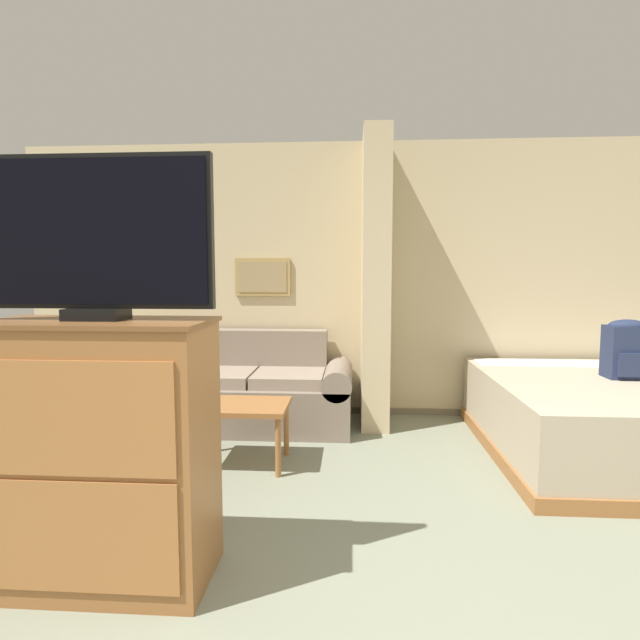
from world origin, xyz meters
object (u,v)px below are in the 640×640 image
object	(u,v)px
tv_dresser	(102,452)
tv	(93,237)
table_lamp	(142,333)
bed	(617,418)
couch	(256,391)
coffee_table	(239,411)
backpack	(627,348)

from	to	relation	value
tv_dresser	tv	bearing A→B (deg)	90.00
table_lamp	tv_dresser	bearing A→B (deg)	-70.70
tv	bed	distance (m)	3.74
couch	table_lamp	world-z (taller)	table_lamp
couch	coffee_table	bearing A→B (deg)	-85.95
couch	table_lamp	distance (m)	1.15
tv	coffee_table	bearing A→B (deg)	77.94
tv_dresser	couch	bearing A→B (deg)	84.40
couch	backpack	size ratio (longest dim) A/B	3.87
couch	backpack	distance (m)	3.03
coffee_table	backpack	bearing A→B (deg)	8.84
couch	backpack	bearing A→B (deg)	-9.51
couch	table_lamp	xyz separation A→B (m)	(-1.02, -0.04, 0.53)
table_lamp	bed	world-z (taller)	table_lamp
tv_dresser	bed	distance (m)	3.54
backpack	coffee_table	bearing A→B (deg)	-171.16
couch	bed	xyz separation A→B (m)	(2.85, -0.59, -0.01)
couch	tv_dresser	xyz separation A→B (m)	(-0.23, -2.31, 0.28)
coffee_table	backpack	size ratio (longest dim) A/B	1.55
table_lamp	backpack	world-z (taller)	backpack
couch	tv_dresser	distance (m)	2.34
table_lamp	bed	bearing A→B (deg)	-8.13
coffee_table	table_lamp	xyz separation A→B (m)	(-1.09, 0.90, 0.45)
couch	tv_dresser	size ratio (longest dim) A/B	1.48
coffee_table	bed	world-z (taller)	bed
couch	bed	distance (m)	2.91
backpack	table_lamp	bearing A→B (deg)	173.46
table_lamp	tv_dresser	world-z (taller)	tv_dresser
couch	tv	distance (m)	2.62
coffee_table	tv	distance (m)	1.81
table_lamp	tv_dresser	size ratio (longest dim) A/B	0.38
tv_dresser	bed	xyz separation A→B (m)	(3.08, 1.72, -0.29)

